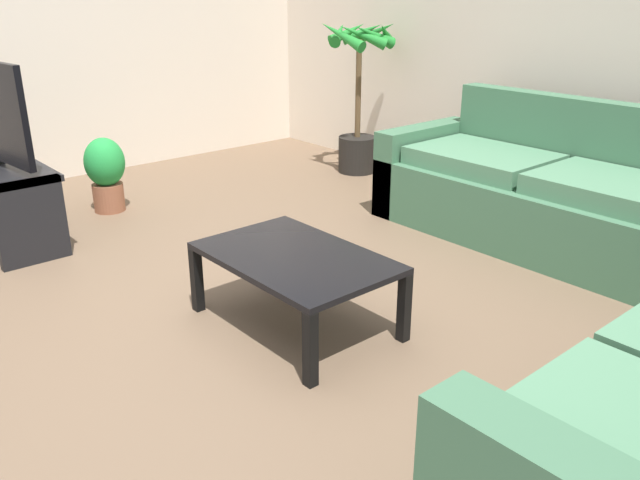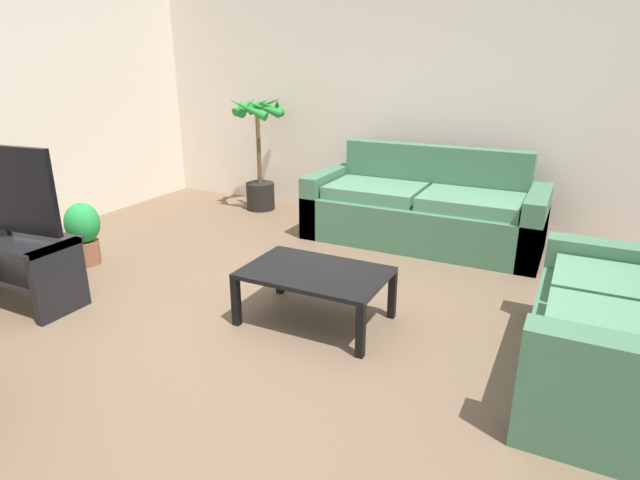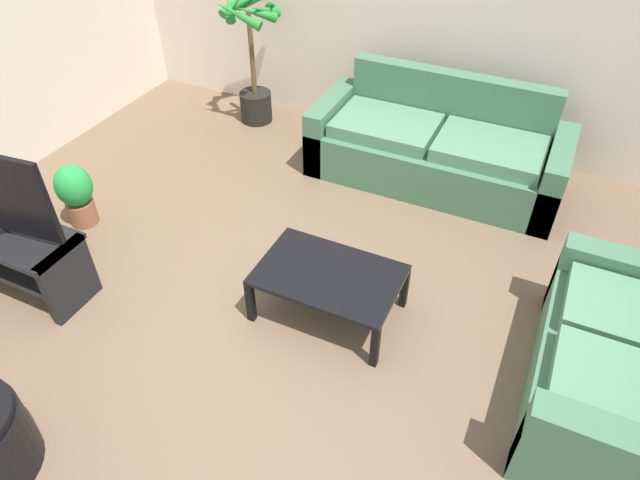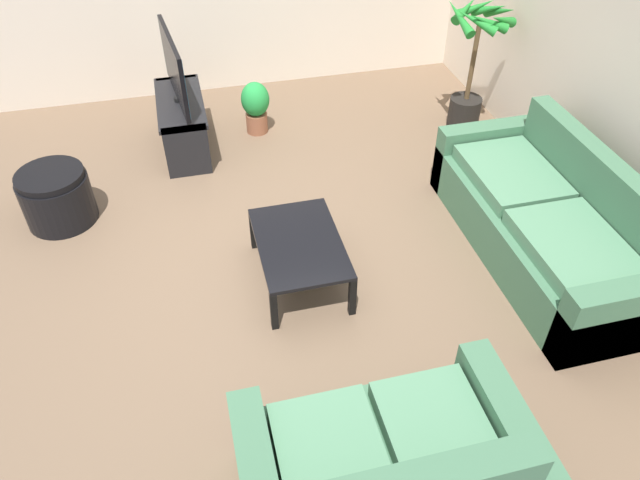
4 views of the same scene
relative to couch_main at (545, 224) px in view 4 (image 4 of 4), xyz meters
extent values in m
plane|color=brown|center=(-0.61, -2.28, -0.30)|extent=(6.60, 6.60, 0.00)
cube|color=beige|center=(-0.61, 0.72, 1.05)|extent=(6.00, 0.06, 2.70)
cube|color=#3F6B4C|center=(0.00, -0.03, -0.09)|extent=(2.24, 0.90, 0.42)
cube|color=#3F6B4C|center=(0.00, 0.34, 0.36)|extent=(1.88, 0.16, 0.48)
cube|color=#3F6B4C|center=(-1.03, -0.03, 0.01)|extent=(0.18, 0.90, 0.62)
cube|color=#3F6B4C|center=(1.03, -0.03, 0.01)|extent=(0.18, 0.90, 0.62)
cube|color=#4F7F5D|center=(-0.47, -0.08, 0.18)|extent=(0.90, 0.66, 0.12)
cube|color=#4F7F5D|center=(0.47, -0.08, 0.18)|extent=(0.90, 0.66, 0.12)
cube|color=#3F6B4C|center=(1.64, -1.90, -0.09)|extent=(0.90, 1.52, 0.42)
cube|color=#3F6B4C|center=(1.64, -1.23, 0.01)|extent=(0.90, 0.18, 0.62)
cube|color=#4F7F5D|center=(1.59, -2.19, 0.18)|extent=(0.66, 0.54, 0.12)
cube|color=#4F7F5D|center=(1.59, -1.61, 0.18)|extent=(0.66, 0.54, 0.12)
cube|color=black|center=(-2.35, -2.67, 0.20)|extent=(1.10, 0.45, 0.04)
cube|color=black|center=(-2.35, -2.67, -0.07)|extent=(1.02, 0.39, 0.03)
cube|color=black|center=(-2.87, -2.67, -0.04)|extent=(0.06, 0.41, 0.52)
cube|color=black|center=(-1.83, -2.67, -0.04)|extent=(0.06, 0.41, 0.52)
cube|color=black|center=(-2.35, -2.67, 0.56)|extent=(1.09, 0.15, 0.61)
cube|color=teal|center=(-2.35, -2.65, 0.56)|extent=(1.03, 0.12, 0.56)
cylinder|color=black|center=(-2.35, -2.67, 0.24)|extent=(0.10, 0.10, 0.04)
cube|color=black|center=(-0.18, -1.96, 0.06)|extent=(0.96, 0.63, 0.03)
cube|color=black|center=(-0.64, -2.24, -0.13)|extent=(0.05, 0.05, 0.35)
cube|color=black|center=(0.27, -2.24, -0.13)|extent=(0.05, 0.05, 0.35)
cube|color=black|center=(-0.64, -1.67, -0.13)|extent=(0.05, 0.05, 0.35)
cube|color=black|center=(0.27, -1.67, -0.13)|extent=(0.05, 0.05, 0.35)
cylinder|color=black|center=(-2.06, 0.27, -0.14)|extent=(0.33, 0.33, 0.32)
cylinder|color=brown|center=(-2.06, 0.27, 0.43)|extent=(0.05, 0.05, 0.83)
cone|color=#20802B|center=(-1.86, 0.24, 0.90)|extent=(0.16, 0.42, 0.24)
cone|color=#20802B|center=(-1.87, 0.39, 0.90)|extent=(0.34, 0.43, 0.26)
cone|color=#20802B|center=(-2.09, 0.48, 0.90)|extent=(0.45, 0.16, 0.25)
cone|color=#20802B|center=(-2.17, 0.40, 0.90)|extent=(0.35, 0.31, 0.22)
cone|color=#20802B|center=(-2.24, 0.30, 0.90)|extent=(0.16, 0.39, 0.22)
cone|color=#20802B|center=(-2.20, 0.16, 0.90)|extent=(0.29, 0.36, 0.22)
cone|color=#20802B|center=(-2.03, 0.03, 0.90)|extent=(0.49, 0.16, 0.27)
cone|color=#20802B|center=(-1.90, 0.14, 0.90)|extent=(0.33, 0.39, 0.24)
cylinder|color=brown|center=(-2.48, -1.91, -0.20)|extent=(0.23, 0.23, 0.21)
ellipsoid|color=green|center=(-2.48, -1.91, 0.07)|extent=(0.29, 0.29, 0.36)
cylinder|color=black|center=(-1.41, -3.81, -0.09)|extent=(0.59, 0.59, 0.42)
cylinder|color=black|center=(-1.41, -3.81, 0.15)|extent=(0.56, 0.56, 0.06)
camera|label=1|loc=(2.07, -3.75, 1.28)|focal=36.42mm
camera|label=2|loc=(1.31, -4.85, 1.44)|focal=29.38mm
camera|label=3|loc=(0.91, -4.41, 2.67)|focal=31.29mm
camera|label=4|loc=(3.13, -2.63, 3.02)|focal=33.67mm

